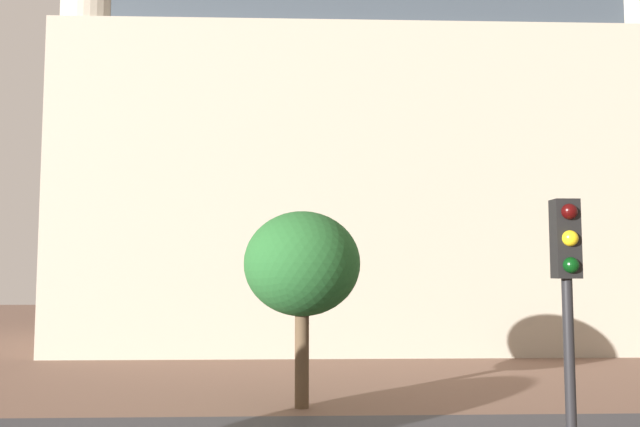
% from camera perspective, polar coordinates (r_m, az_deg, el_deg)
% --- Properties ---
extents(landmark_building, '(27.81, 13.75, 31.59)m').
position_cam_1_polar(landmark_building, '(34.85, 2.63, 4.30)').
color(landmark_building, '#B2A893').
rests_on(landmark_building, ground_plane).
extents(traffic_light_pole, '(0.28, 0.34, 4.37)m').
position_cam_1_polar(traffic_light_pole, '(8.09, 20.43, -8.08)').
color(traffic_light_pole, black).
rests_on(traffic_light_pole, ground_plane).
extents(tree_curb_far, '(3.11, 3.11, 5.17)m').
position_cam_1_polar(tree_curb_far, '(17.87, -1.54, -4.39)').
color(tree_curb_far, brown).
rests_on(tree_curb_far, ground_plane).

